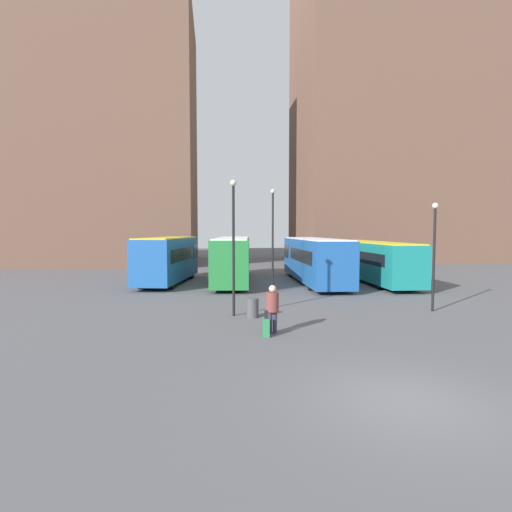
# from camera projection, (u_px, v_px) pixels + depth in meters

# --- Properties ---
(ground_plane) EXTENTS (160.00, 160.00, 0.00)m
(ground_plane) POSITION_uv_depth(u_px,v_px,m) (408.00, 402.00, 8.86)
(ground_plane) COLOR #56565B
(building_block_left) EXTENTS (26.34, 17.62, 30.01)m
(building_block_left) POSITION_uv_depth(u_px,v_px,m) (82.00, 136.00, 47.18)
(building_block_left) COLOR brown
(building_block_left) RESTS_ON ground_plane
(building_block_right) EXTENTS (27.64, 14.40, 42.46)m
(building_block_right) POSITION_uv_depth(u_px,v_px,m) (406.00, 95.00, 51.02)
(building_block_right) COLOR brown
(building_block_right) RESTS_ON ground_plane
(bus_0) EXTENTS (3.94, 9.43, 3.33)m
(bus_0) POSITION_uv_depth(u_px,v_px,m) (168.00, 259.00, 28.95)
(bus_0) COLOR #1E56A3
(bus_0) RESTS_ON ground_plane
(bus_1) EXTENTS (3.51, 12.41, 3.31)m
(bus_1) POSITION_uv_depth(u_px,v_px,m) (233.00, 258.00, 29.88)
(bus_1) COLOR #237A38
(bus_1) RESTS_ON ground_plane
(bus_2) EXTENTS (2.89, 12.31, 3.26)m
(bus_2) POSITION_uv_depth(u_px,v_px,m) (314.00, 258.00, 29.35)
(bus_2) COLOR #1E56A3
(bus_2) RESTS_ON ground_plane
(bus_3) EXTENTS (2.74, 12.56, 3.00)m
(bus_3) POSITION_uv_depth(u_px,v_px,m) (372.00, 260.00, 29.91)
(bus_3) COLOR #19847F
(bus_3) RESTS_ON ground_plane
(traveler) EXTENTS (0.51, 0.51, 1.80)m
(traveler) POSITION_uv_depth(u_px,v_px,m) (273.00, 305.00, 14.76)
(traveler) COLOR #382D4C
(traveler) RESTS_ON ground_plane
(suitcase) EXTENTS (0.28, 0.39, 0.98)m
(suitcase) POSITION_uv_depth(u_px,v_px,m) (266.00, 327.00, 14.36)
(suitcase) COLOR #28844C
(suitcase) RESTS_ON ground_plane
(lamp_post_0) EXTENTS (0.28, 0.28, 6.38)m
(lamp_post_0) POSITION_uv_depth(u_px,v_px,m) (273.00, 232.00, 24.70)
(lamp_post_0) COLOR black
(lamp_post_0) RESTS_ON ground_plane
(lamp_post_1) EXTENTS (0.28, 0.28, 5.12)m
(lamp_post_1) POSITION_uv_depth(u_px,v_px,m) (434.00, 247.00, 18.73)
(lamp_post_1) COLOR black
(lamp_post_1) RESTS_ON ground_plane
(lamp_post_2) EXTENTS (0.28, 0.28, 6.05)m
(lamp_post_2) POSITION_uv_depth(u_px,v_px,m) (233.00, 237.00, 17.69)
(lamp_post_2) COLOR black
(lamp_post_2) RESTS_ON ground_plane
(trash_bin) EXTENTS (0.52, 0.52, 0.85)m
(trash_bin) POSITION_uv_depth(u_px,v_px,m) (253.00, 308.00, 17.55)
(trash_bin) COLOR #47474C
(trash_bin) RESTS_ON ground_plane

